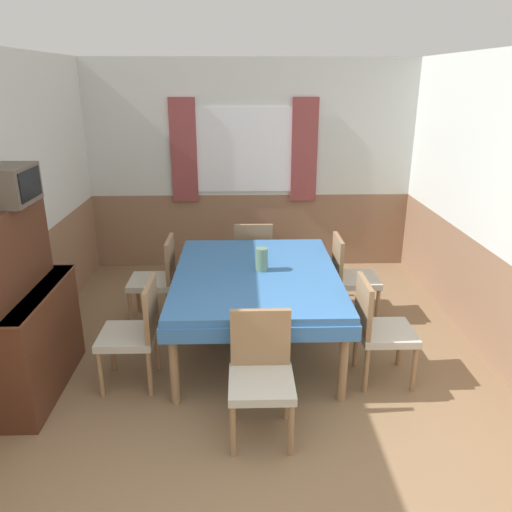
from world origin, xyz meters
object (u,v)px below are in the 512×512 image
(chair_right_near, at_px, (378,327))
(chair_head_near, at_px, (261,371))
(chair_left_near, at_px, (136,330))
(chair_head_window, at_px, (253,255))
(sideboard, at_px, (23,318))
(vase, at_px, (262,259))
(chair_left_far, at_px, (158,277))
(tv, at_px, (10,185))
(dining_table, at_px, (256,282))
(chair_right_far, at_px, (350,275))

(chair_right_near, height_order, chair_head_near, same)
(chair_head_near, relative_size, chair_left_near, 1.00)
(chair_head_near, relative_size, chair_head_window, 1.00)
(chair_left_near, xyz_separation_m, sideboard, (-0.83, -0.08, 0.16))
(chair_head_near, distance_m, vase, 1.28)
(chair_head_window, bearing_deg, chair_head_near, -90.00)
(chair_left_far, height_order, chair_head_near, same)
(chair_head_window, distance_m, tv, 2.73)
(chair_head_near, bearing_deg, tv, -19.87)
(chair_head_near, bearing_deg, chair_right_near, -147.45)
(dining_table, distance_m, chair_right_near, 1.13)
(chair_right_far, bearing_deg, tv, -68.08)
(dining_table, height_order, chair_right_near, chair_right_near)
(chair_head_near, distance_m, chair_head_window, 2.36)
(chair_right_far, bearing_deg, chair_head_near, -29.12)
(dining_table, bearing_deg, chair_right_far, 30.05)
(chair_left_near, relative_size, tv, 2.00)
(chair_head_near, relative_size, tv, 2.00)
(chair_head_window, distance_m, vase, 1.20)
(chair_right_far, height_order, chair_left_near, same)
(chair_left_near, distance_m, sideboard, 0.84)
(chair_right_far, xyz_separation_m, tv, (-2.74, -1.10, 1.16))
(chair_left_far, xyz_separation_m, chair_right_near, (1.94, -1.12, 0.00))
(chair_right_far, xyz_separation_m, chair_left_near, (-1.94, -1.12, 0.00))
(dining_table, bearing_deg, chair_right_near, -30.05)
(chair_left_near, distance_m, tv, 1.41)
(chair_head_window, xyz_separation_m, tv, (-1.77, -1.72, 1.16))
(dining_table, height_order, chair_left_near, chair_left_near)
(chair_right_near, relative_size, chair_left_near, 1.00)
(chair_left_far, height_order, chair_left_near, same)
(chair_right_near, bearing_deg, chair_left_near, -90.00)
(sideboard, distance_m, tv, 1.01)
(dining_table, xyz_separation_m, sideboard, (-1.80, -0.64, -0.01))
(chair_right_far, distance_m, chair_head_window, 1.15)
(chair_right_far, bearing_deg, chair_left_near, -59.95)
(dining_table, height_order, tv, tv)
(chair_left_near, height_order, chair_head_window, same)
(dining_table, height_order, chair_left_far, chair_left_far)
(chair_head_near, bearing_deg, chair_left_far, -60.88)
(chair_left_far, xyz_separation_m, chair_head_near, (0.97, -1.74, 0.00))
(chair_left_far, height_order, chair_right_far, same)
(dining_table, distance_m, tv, 2.10)
(chair_left_far, distance_m, vase, 1.21)
(chair_head_window, relative_size, vase, 4.22)
(chair_right_near, bearing_deg, chair_head_window, -150.88)
(chair_right_far, relative_size, tv, 2.00)
(dining_table, relative_size, chair_head_window, 2.16)
(sideboard, bearing_deg, chair_left_far, 55.46)
(chair_left_near, bearing_deg, vase, -59.62)
(vase, bearing_deg, sideboard, -159.90)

